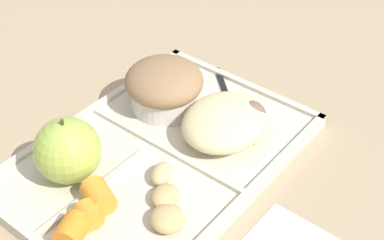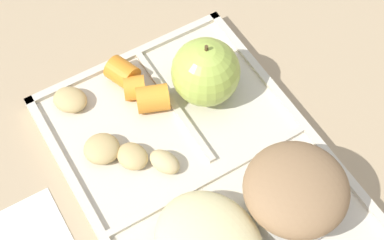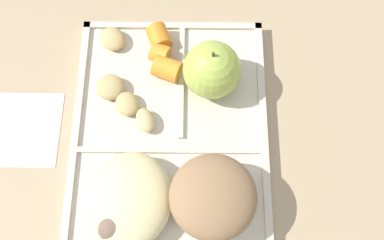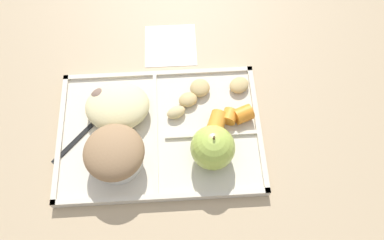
# 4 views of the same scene
# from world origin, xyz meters

# --- Properties ---
(ground) EXTENTS (6.00, 6.00, 0.00)m
(ground) POSITION_xyz_m (0.00, 0.00, 0.00)
(ground) COLOR tan
(lunch_tray) EXTENTS (0.34, 0.24, 0.02)m
(lunch_tray) POSITION_xyz_m (-0.00, 0.00, 0.01)
(lunch_tray) COLOR beige
(lunch_tray) RESTS_ON ground
(green_apple) EXTENTS (0.07, 0.07, 0.08)m
(green_apple) POSITION_xyz_m (-0.08, 0.05, 0.05)
(green_apple) COLOR #A8C14C
(green_apple) RESTS_ON lunch_tray
(bran_muffin) EXTENTS (0.10, 0.10, 0.06)m
(bran_muffin) POSITION_xyz_m (0.07, 0.05, 0.04)
(bran_muffin) COLOR silver
(bran_muffin) RESTS_ON lunch_tray
(carrot_slice_small) EXTENTS (0.04, 0.04, 0.03)m
(carrot_slice_small) POSITION_xyz_m (-0.14, -0.02, 0.03)
(carrot_slice_small) COLOR orange
(carrot_slice_small) RESTS_ON lunch_tray
(carrot_slice_tilted) EXTENTS (0.04, 0.04, 0.03)m
(carrot_slice_tilted) POSITION_xyz_m (-0.10, -0.01, 0.03)
(carrot_slice_tilted) COLOR orange
(carrot_slice_tilted) RESTS_ON lunch_tray
(carrot_slice_center) EXTENTS (0.03, 0.03, 0.03)m
(carrot_slice_center) POSITION_xyz_m (-0.12, -0.01, 0.02)
(carrot_slice_center) COLOR orange
(carrot_slice_center) RESTS_ON lunch_tray
(potato_chunk_browned) EXTENTS (0.04, 0.04, 0.02)m
(potato_chunk_browned) POSITION_xyz_m (-0.05, -0.05, 0.02)
(potato_chunk_browned) COLOR tan
(potato_chunk_browned) RESTS_ON lunch_tray
(potato_chunk_golden) EXTENTS (0.05, 0.05, 0.02)m
(potato_chunk_golden) POSITION_xyz_m (-0.07, -0.08, 0.02)
(potato_chunk_golden) COLOR tan
(potato_chunk_golden) RESTS_ON lunch_tray
(potato_chunk_small) EXTENTS (0.05, 0.05, 0.02)m
(potato_chunk_small) POSITION_xyz_m (-0.14, -0.08, 0.02)
(potato_chunk_small) COLOR tan
(potato_chunk_small) RESTS_ON lunch_tray
(potato_chunk_wedge) EXTENTS (0.04, 0.03, 0.02)m
(potato_chunk_wedge) POSITION_xyz_m (-0.03, -0.03, 0.02)
(potato_chunk_wedge) COLOR tan
(potato_chunk_wedge) RESTS_ON lunch_tray
(egg_noodle_pile) EXTENTS (0.11, 0.09, 0.04)m
(egg_noodle_pile) POSITION_xyz_m (0.07, -0.04, 0.03)
(egg_noodle_pile) COLOR beige
(egg_noodle_pile) RESTS_ON lunch_tray
(meatball_back) EXTENTS (0.03, 0.03, 0.03)m
(meatball_back) POSITION_xyz_m (0.08, -0.05, 0.03)
(meatball_back) COLOR brown
(meatball_back) RESTS_ON lunch_tray
(meatball_side) EXTENTS (0.04, 0.04, 0.04)m
(meatball_side) POSITION_xyz_m (0.10, -0.06, 0.03)
(meatball_side) COLOR #755B4C
(meatball_side) RESTS_ON lunch_tray
(meatball_center) EXTENTS (0.03, 0.03, 0.03)m
(meatball_center) POSITION_xyz_m (0.07, -0.06, 0.03)
(meatball_center) COLOR brown
(meatball_center) RESTS_ON lunch_tray
(plastic_fork) EXTENTS (0.12, 0.13, 0.00)m
(plastic_fork) POSITION_xyz_m (0.11, -0.02, 0.01)
(plastic_fork) COLOR black
(plastic_fork) RESTS_ON lunch_tray
(paper_napkin) EXTENTS (0.10, 0.10, 0.00)m
(paper_napkin) POSITION_xyz_m (-0.02, -0.19, 0.00)
(paper_napkin) COLOR white
(paper_napkin) RESTS_ON ground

